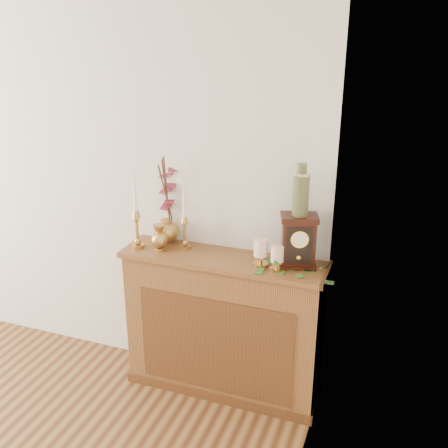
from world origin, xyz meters
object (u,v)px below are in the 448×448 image
at_px(candlestick_center, 185,227).
at_px(bud_vase, 159,238).
at_px(candlestick_left, 137,223).
at_px(ceramic_vase, 301,192).
at_px(ginger_jar, 168,202).
at_px(mantel_clock, 298,241).

xyz_separation_m(candlestick_center, bud_vase, (-0.13, -0.08, -0.06)).
relative_size(candlestick_left, bud_vase, 2.96).
bearing_deg(ceramic_vase, candlestick_center, 179.18).
bearing_deg(bud_vase, ginger_jar, 95.29).
height_order(ginger_jar, mantel_clock, ginger_jar).
bearing_deg(mantel_clock, ceramic_vase, 90.00).
relative_size(candlestick_left, ginger_jar, 0.85).
bearing_deg(mantel_clock, bud_vase, 166.75).
xyz_separation_m(candlestick_left, ceramic_vase, (0.98, 0.08, 0.28)).
bearing_deg(bud_vase, candlestick_left, -177.67).
bearing_deg(mantel_clock, candlestick_center, 160.99).
distance_m(bud_vase, mantel_clock, 0.84).
height_order(candlestick_left, mantel_clock, candlestick_left).
bearing_deg(candlestick_left, mantel_clock, 4.37).
bearing_deg(ginger_jar, bud_vase, -84.71).
distance_m(candlestick_left, mantel_clock, 0.98).
bearing_deg(candlestick_left, bud_vase, 2.33).
bearing_deg(candlestick_center, ceramic_vase, -0.82).
height_order(candlestick_left, bud_vase, candlestick_left).
bearing_deg(candlestick_center, bud_vase, -148.16).
xyz_separation_m(candlestick_left, bud_vase, (0.15, 0.01, -0.08)).
bearing_deg(ceramic_vase, ginger_jar, 173.33).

